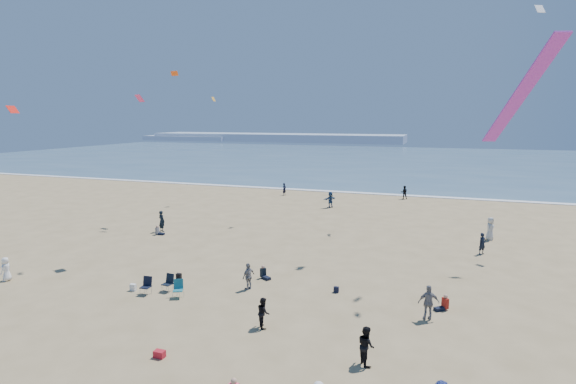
% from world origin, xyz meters
% --- Properties ---
extents(ground, '(220.00, 220.00, 0.00)m').
position_xyz_m(ground, '(0.00, 0.00, 0.00)').
color(ground, tan).
rests_on(ground, ground).
extents(ocean, '(220.00, 100.00, 0.06)m').
position_xyz_m(ocean, '(0.00, 95.00, 0.03)').
color(ocean, '#476B84').
rests_on(ocean, ground).
extents(surf_line, '(220.00, 1.20, 0.08)m').
position_xyz_m(surf_line, '(0.00, 45.00, 0.04)').
color(surf_line, white).
rests_on(surf_line, ground).
extents(headland_far, '(110.00, 20.00, 3.20)m').
position_xyz_m(headland_far, '(-60.00, 170.00, 1.60)').
color(headland_far, '#7A8EA8').
rests_on(headland_far, ground).
extents(headland_near, '(40.00, 14.00, 2.00)m').
position_xyz_m(headland_near, '(-100.00, 165.00, 1.00)').
color(headland_near, '#7A8EA8').
rests_on(headland_near, ground).
extents(standing_flyers, '(29.67, 44.20, 1.90)m').
position_xyz_m(standing_flyers, '(3.27, 16.82, 0.85)').
color(standing_flyers, '#2B4C78').
rests_on(standing_flyers, ground).
extents(seated_group, '(24.31, 26.22, 0.84)m').
position_xyz_m(seated_group, '(1.21, 6.02, 0.42)').
color(seated_group, white).
rests_on(seated_group, ground).
extents(chair_cluster, '(2.73, 1.46, 1.00)m').
position_xyz_m(chair_cluster, '(-4.98, 6.63, 0.50)').
color(chair_cluster, black).
rests_on(chair_cluster, ground).
extents(white_tote, '(0.35, 0.20, 0.40)m').
position_xyz_m(white_tote, '(-7.01, 6.54, 0.20)').
color(white_tote, white).
rests_on(white_tote, ground).
extents(black_backpack, '(0.30, 0.22, 0.38)m').
position_xyz_m(black_backpack, '(-5.52, 9.00, 0.19)').
color(black_backpack, black).
rests_on(black_backpack, ground).
extents(cooler, '(0.45, 0.30, 0.30)m').
position_xyz_m(cooler, '(-1.18, 0.77, 0.15)').
color(cooler, red).
rests_on(cooler, ground).
extents(navy_bag, '(0.28, 0.18, 0.34)m').
position_xyz_m(navy_bag, '(4.19, 10.14, 0.17)').
color(navy_bag, black).
rests_on(navy_bag, ground).
extents(kites_aloft, '(41.40, 38.65, 27.80)m').
position_xyz_m(kites_aloft, '(10.05, 13.19, 14.62)').
color(kites_aloft, orange).
rests_on(kites_aloft, ground).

